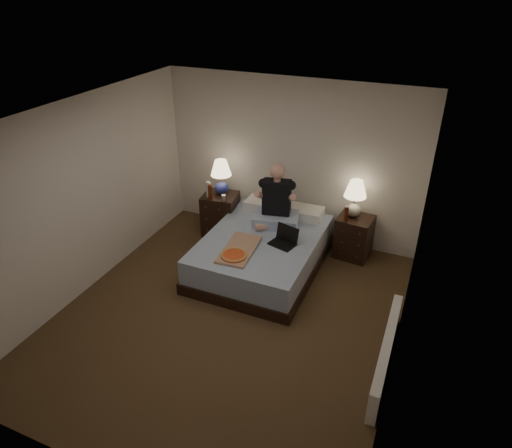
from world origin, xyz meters
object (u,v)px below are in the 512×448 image
at_px(beer_bottle_left, 210,192).
at_px(person, 276,196).
at_px(beer_bottle_right, 346,214).
at_px(bed, 262,252).
at_px(pizza_box, 234,256).
at_px(laptop, 282,237).
at_px(lamp_left, 221,177).
at_px(lamp_right, 355,199).
at_px(water_bottle, 208,189).
at_px(nightstand_right, 354,237).
at_px(nightstand_left, 221,214).
at_px(soda_can, 224,198).
at_px(radiator, 386,353).

relative_size(beer_bottle_left, person, 0.25).
bearing_deg(beer_bottle_right, bed, -146.28).
relative_size(bed, pizza_box, 2.67).
height_order(bed, person, person).
bearing_deg(person, beer_bottle_right, 2.73).
bearing_deg(laptop, bed, -178.33).
bearing_deg(beer_bottle_left, beer_bottle_right, 5.40).
xyz_separation_m(lamp_left, person, (1.03, -0.29, 0.01)).
relative_size(lamp_left, person, 0.60).
xyz_separation_m(beer_bottle_right, person, (-0.97, -0.25, 0.22)).
height_order(lamp_right, beer_bottle_left, lamp_right).
xyz_separation_m(lamp_left, water_bottle, (-0.14, -0.18, -0.16)).
bearing_deg(lamp_left, pizza_box, -57.94).
bearing_deg(beer_bottle_right, lamp_right, 70.86).
bearing_deg(nightstand_right, nightstand_left, -169.33).
relative_size(beer_bottle_right, pizza_box, 0.30).
bearing_deg(lamp_left, beer_bottle_right, -1.18).
relative_size(bed, soda_can, 20.26).
distance_m(pizza_box, radiator, 2.19).
xyz_separation_m(lamp_right, water_bottle, (-2.20, -0.32, -0.11)).
distance_m(soda_can, radiator, 3.33).
distance_m(nightstand_right, soda_can, 2.04).
bearing_deg(laptop, beer_bottle_right, 63.81).
xyz_separation_m(nightstand_left, soda_can, (0.15, -0.17, 0.39)).
xyz_separation_m(nightstand_right, pizza_box, (-1.26, -1.47, 0.23)).
bearing_deg(beer_bottle_right, person, -165.33).
xyz_separation_m(nightstand_left, water_bottle, (-0.13, -0.12, 0.47)).
height_order(nightstand_left, water_bottle, water_bottle).
bearing_deg(beer_bottle_left, lamp_right, 10.06).
xyz_separation_m(water_bottle, beer_bottle_right, (2.13, 0.14, -0.05)).
distance_m(nightstand_left, lamp_right, 2.16).
relative_size(nightstand_right, radiator, 0.40).
height_order(bed, lamp_left, lamp_left).
height_order(bed, pizza_box, pizza_box).
bearing_deg(person, nightstand_left, 155.12).
bearing_deg(pizza_box, radiator, -20.08).
relative_size(nightstand_right, person, 0.69).
height_order(lamp_right, pizza_box, lamp_right).
bearing_deg(nightstand_right, person, -153.45).
bearing_deg(person, beer_bottle_left, 165.07).
distance_m(nightstand_right, person, 1.33).
height_order(soda_can, radiator, soda_can).
distance_m(bed, lamp_left, 1.41).
distance_m(nightstand_left, water_bottle, 0.50).
distance_m(lamp_left, soda_can, 0.35).
xyz_separation_m(water_bottle, beer_bottle_left, (0.06, -0.06, -0.01)).
bearing_deg(soda_can, lamp_right, 10.86).
bearing_deg(nightstand_left, lamp_left, 71.69).
xyz_separation_m(lamp_left, lamp_right, (2.06, 0.14, -0.04)).
height_order(nightstand_left, radiator, nightstand_left).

